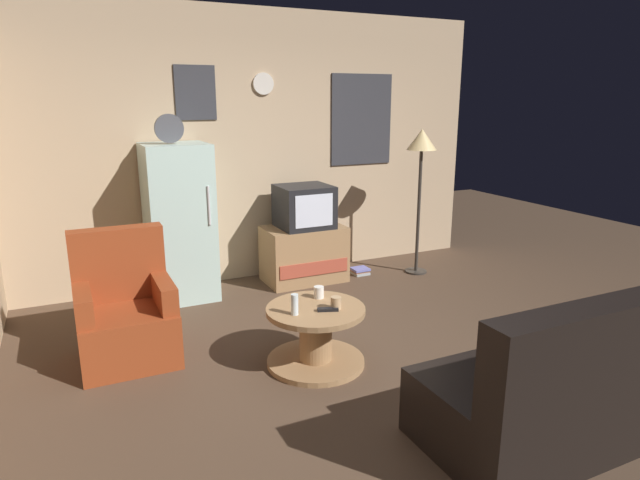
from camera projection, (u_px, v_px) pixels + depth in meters
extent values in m
plane|color=#4C3828|center=(374.00, 367.00, 3.99)|extent=(12.00, 12.00, 0.00)
cube|color=tan|center=(258.00, 148.00, 5.78)|extent=(5.20, 0.10, 2.79)
cube|color=#333338|center=(362.00, 120.00, 6.16)|extent=(0.76, 0.02, 1.00)
cube|color=#333338|center=(195.00, 93.00, 5.31)|extent=(0.40, 0.02, 0.52)
cylinder|color=silver|center=(263.00, 84.00, 5.58)|extent=(0.22, 0.03, 0.22)
cube|color=silver|center=(179.00, 222.00, 5.23)|extent=(0.60, 0.60, 1.50)
cylinder|color=silver|center=(209.00, 206.00, 5.00)|extent=(0.02, 0.02, 0.36)
cylinder|color=#4C4C51|center=(169.00, 128.00, 4.91)|extent=(0.26, 0.04, 0.26)
cube|color=#9E754C|center=(304.00, 254.00, 5.81)|extent=(0.84, 0.52, 0.59)
cube|color=#AD4733|center=(314.00, 269.00, 5.60)|extent=(0.76, 0.01, 0.14)
cube|color=black|center=(304.00, 206.00, 5.69)|extent=(0.54, 0.50, 0.44)
cube|color=silver|center=(314.00, 211.00, 5.47)|extent=(0.41, 0.01, 0.33)
cylinder|color=#332D28|center=(416.00, 271.00, 6.16)|extent=(0.24, 0.24, 0.02)
cylinder|color=#332D28|center=(419.00, 211.00, 5.99)|extent=(0.04, 0.04, 1.40)
cone|color=#F2D18C|center=(422.00, 139.00, 5.79)|extent=(0.32, 0.32, 0.22)
cylinder|color=#9E754C|center=(316.00, 361.00, 4.03)|extent=(0.72, 0.72, 0.04)
cylinder|color=#9E754C|center=(316.00, 336.00, 3.98)|extent=(0.24, 0.24, 0.40)
cylinder|color=#9E754C|center=(316.00, 310.00, 3.93)|extent=(0.72, 0.72, 0.04)
cylinder|color=silver|center=(295.00, 304.00, 3.78)|extent=(0.05, 0.05, 0.15)
cylinder|color=silver|center=(319.00, 292.00, 4.11)|extent=(0.08, 0.08, 0.09)
cylinder|color=tan|center=(336.00, 303.00, 3.89)|extent=(0.08, 0.08, 0.09)
cube|color=black|center=(328.00, 309.00, 3.86)|extent=(0.16, 0.09, 0.02)
cube|color=maroon|center=(128.00, 334.00, 4.06)|extent=(0.68, 0.68, 0.40)
cube|color=maroon|center=(118.00, 264.00, 4.17)|extent=(0.68, 0.16, 0.56)
cube|color=maroon|center=(83.00, 303.00, 3.87)|extent=(0.12, 0.60, 0.20)
cube|color=maroon|center=(163.00, 291.00, 4.10)|extent=(0.12, 0.60, 0.20)
cube|color=black|center=(559.00, 398.00, 3.20)|extent=(1.70, 0.80, 0.40)
cube|color=black|center=(616.00, 347.00, 2.82)|extent=(1.70, 0.20, 0.52)
cube|color=#9CA6A8|center=(360.00, 273.00, 6.09)|extent=(0.17, 0.17, 0.03)
cube|color=#915E46|center=(360.00, 271.00, 6.08)|extent=(0.17, 0.14, 0.02)
cube|color=#6D71C0|center=(360.00, 269.00, 6.08)|extent=(0.18, 0.16, 0.03)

